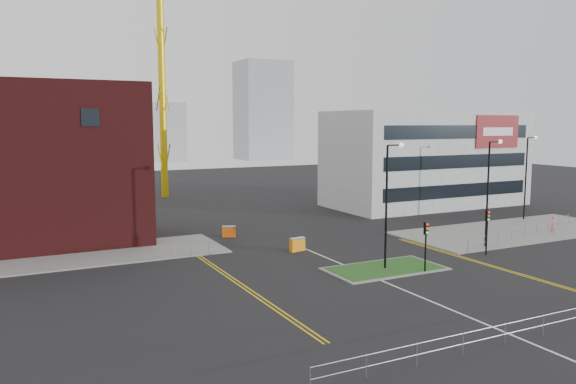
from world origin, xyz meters
The scene contains 26 objects.
ground centered at (0.00, 0.00, 0.00)m, with size 200.00×200.00×0.00m, color black.
pavement_left centered at (-20.00, 22.00, 0.06)m, with size 28.00×8.00×0.12m, color slate.
pavement_right centered at (22.00, 14.00, 0.06)m, with size 24.00×10.00×0.12m, color slate.
island_kerb centered at (2.00, 8.00, 0.04)m, with size 8.60×4.60×0.08m, color slate.
grass_island centered at (2.00, 8.00, 0.06)m, with size 8.00×4.00×0.12m, color #1C4416.
office_block centered at (26.01, 31.97, 6.00)m, with size 25.00×12.20×12.00m.
streetlamp_island centered at (2.22, 8.00, 5.41)m, with size 1.46×0.36×9.18m.
streetlamp_right_near centered at (14.22, 10.00, 5.41)m, with size 1.46×0.36×9.18m.
streetlamp_right_far centered at (28.22, 18.00, 5.41)m, with size 1.46×0.36×9.18m.
traffic_light_island centered at (4.00, 5.98, 2.57)m, with size 0.28×0.33×3.65m.
traffic_light_right centered at (12.00, 7.98, 2.57)m, with size 0.28×0.33×3.65m.
railing_front centered at (0.00, -6.00, 0.78)m, with size 24.05×0.05×1.10m.
railing_left centered at (-11.00, 18.00, 0.74)m, with size 6.05×0.05×1.10m.
railing_right centered at (20.50, 11.50, 0.78)m, with size 19.05×5.05×1.10m.
centre_line centered at (0.00, 2.00, 0.01)m, with size 0.15×30.00×0.01m, color silver.
yellow_left_a centered at (-9.00, 10.00, 0.01)m, with size 0.12×24.00×0.01m, color gold.
yellow_left_b centered at (-8.70, 10.00, 0.01)m, with size 0.12×24.00×0.01m, color gold.
yellow_right_a centered at (9.50, 6.00, 0.01)m, with size 0.12×20.00×0.01m, color gold.
yellow_right_b centered at (9.80, 6.00, 0.01)m, with size 0.12×20.00×0.01m, color gold.
skyline_b centered at (10.00, 130.00, 8.00)m, with size 24.00×12.00×16.00m, color gray.
skyline_c centered at (45.00, 125.00, 14.00)m, with size 14.00×12.00×28.00m, color gray.
skyline_d centered at (-8.00, 140.00, 6.00)m, with size 30.00×12.00×12.00m, color gray.
pedestrian centered at (23.77, 11.00, 0.93)m, with size 0.68×0.45×1.86m, color #C37E8A.
barrier_left centered at (-1.00, 16.00, 0.61)m, with size 1.40×0.68×1.13m.
barrier_mid centered at (-4.00, 24.00, 0.57)m, with size 1.30×0.87×1.04m.
barrier_right centered at (-1.00, 16.18, 0.48)m, with size 1.10×0.55×0.88m.
Camera 1 is at (-22.21, -24.33, 10.59)m, focal length 35.00 mm.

